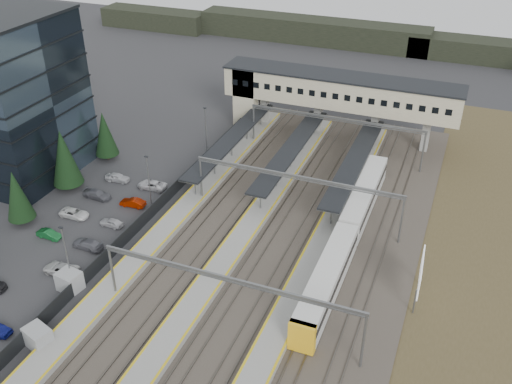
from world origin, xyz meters
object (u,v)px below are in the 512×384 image
at_px(billboard, 421,273).
at_px(train, 347,236).
at_px(footbridge, 324,92).
at_px(relay_cabin_far, 70,281).
at_px(relay_cabin_near, 38,337).

bearing_deg(billboard, train, 147.19).
relative_size(footbridge, train, 1.05).
height_order(footbridge, billboard, footbridge).
relative_size(footbridge, billboard, 6.50).
distance_m(footbridge, train, 34.35).
bearing_deg(relay_cabin_far, train, 34.93).
bearing_deg(billboard, relay_cabin_far, -160.70).
bearing_deg(billboard, relay_cabin_near, -148.34).
bearing_deg(relay_cabin_near, billboard, 31.66).
bearing_deg(footbridge, billboard, -59.81).
relative_size(relay_cabin_near, billboard, 0.51).
xyz_separation_m(footbridge, billboard, (21.96, -37.75, -4.34)).
bearing_deg(train, relay_cabin_far, -145.07).
distance_m(footbridge, billboard, 43.88).
distance_m(relay_cabin_near, relay_cabin_far, 8.75).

